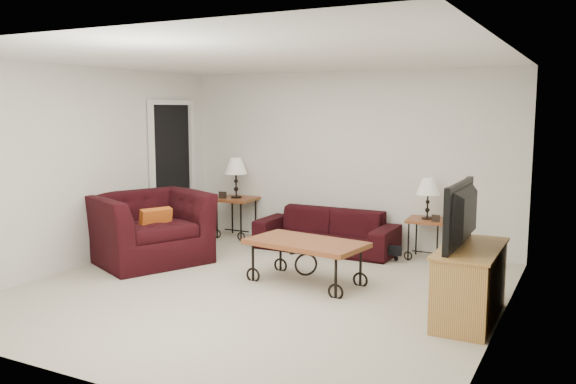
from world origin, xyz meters
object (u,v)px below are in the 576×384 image
object	(u,v)px
sofa	(326,231)
side_table_right	(426,239)
coffee_table	(306,262)
lamp_right	(428,198)
side_table_left	(236,217)
tv_stand	(470,283)
television	(471,215)
backpack	(396,246)
lamp_left	(236,178)
armchair	(149,228)

from	to	relation	value
sofa	side_table_right	world-z (taller)	sofa
coffee_table	lamp_right	bearing A→B (deg)	61.86
side_table_left	tv_stand	xyz separation A→B (m)	(3.91, -2.09, 0.04)
side_table_left	lamp_right	size ratio (longest dim) A/B	1.14
tv_stand	television	xyz separation A→B (m)	(-0.02, 0.00, 0.65)
sofa	coffee_table	distance (m)	1.62
television	backpack	xyz separation A→B (m)	(-1.25, 1.80, -0.80)
coffee_table	tv_stand	world-z (taller)	tv_stand
backpack	lamp_right	bearing A→B (deg)	16.72
lamp_left	tv_stand	distance (m)	4.47
backpack	lamp_left	bearing A→B (deg)	149.10
coffee_table	side_table_right	bearing A→B (deg)	61.86
armchair	coffee_table	bearing A→B (deg)	-63.66
lamp_left	television	distance (m)	4.42
side_table_left	coffee_table	world-z (taller)	side_table_left
lamp_right	coffee_table	distance (m)	2.05
side_table_left	side_table_right	xyz separation A→B (m)	(2.96, 0.00, -0.04)
side_table_right	armchair	distance (m)	3.64
side_table_right	lamp_right	xyz separation A→B (m)	(0.00, 0.00, 0.54)
lamp_left	television	xyz separation A→B (m)	(3.89, -2.09, 0.07)
armchair	side_table_left	bearing A→B (deg)	18.65
television	armchair	bearing A→B (deg)	-94.10
sofa	side_table_left	distance (m)	1.60
coffee_table	television	world-z (taller)	television
side_table_right	backpack	bearing A→B (deg)	-138.47
side_table_left	lamp_left	world-z (taller)	lamp_left
coffee_table	backpack	world-z (taller)	coffee_table
sofa	coffee_table	bearing A→B (deg)	-74.11
side_table_left	coffee_table	xyz separation A→B (m)	(2.03, -1.74, -0.06)
lamp_left	television	world-z (taller)	television
television	coffee_table	bearing A→B (deg)	-100.71
sofa	side_table_right	xyz separation A→B (m)	(1.37, 0.18, -0.02)
lamp_right	armchair	xyz separation A→B (m)	(-3.16, -1.79, -0.36)
lamp_right	armchair	size ratio (longest dim) A/B	0.39
tv_stand	armchair	bearing A→B (deg)	175.92
sofa	tv_stand	size ratio (longest dim) A/B	1.68
side_table_left	side_table_right	distance (m)	2.96
side_table_right	tv_stand	xyz separation A→B (m)	(0.95, -2.09, 0.08)
lamp_left	armchair	size ratio (longest dim) A/B	0.45
tv_stand	backpack	bearing A→B (deg)	125.07
sofa	tv_stand	bearing A→B (deg)	-39.43
sofa	television	world-z (taller)	television
side_table_right	sofa	bearing A→B (deg)	-172.52
tv_stand	lamp_left	bearing A→B (deg)	151.91
tv_stand	backpack	xyz separation A→B (m)	(-1.27, 1.80, -0.15)
backpack	armchair	bearing A→B (deg)	-176.75
lamp_left	coffee_table	bearing A→B (deg)	-40.49
coffee_table	lamp_left	bearing A→B (deg)	139.51
lamp_right	television	world-z (taller)	television
lamp_left	backpack	distance (m)	2.76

